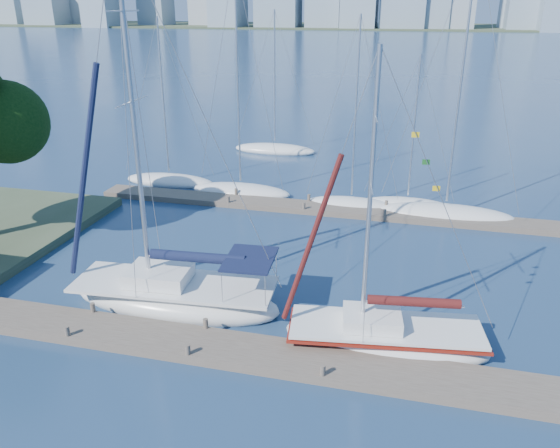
# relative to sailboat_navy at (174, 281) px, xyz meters

# --- Properties ---
(ground) EXTENTS (700.00, 700.00, 0.00)m
(ground) POSITION_rel_sailboat_navy_xyz_m (2.19, -2.85, -1.18)
(ground) COLOR navy
(ground) RESTS_ON ground
(near_dock) EXTENTS (26.00, 2.00, 0.40)m
(near_dock) POSITION_rel_sailboat_navy_xyz_m (2.19, -2.85, -0.98)
(near_dock) COLOR brown
(near_dock) RESTS_ON ground
(far_dock) EXTENTS (30.00, 1.80, 0.36)m
(far_dock) POSITION_rel_sailboat_navy_xyz_m (4.19, 13.15, -1.00)
(far_dock) COLOR brown
(far_dock) RESTS_ON ground
(far_shore) EXTENTS (800.00, 100.00, 1.50)m
(far_shore) POSITION_rel_sailboat_navy_xyz_m (2.19, 317.15, -1.18)
(far_shore) COLOR #38472D
(far_shore) RESTS_ON ground
(sailboat_navy) EXTENTS (9.64, 3.77, 15.84)m
(sailboat_navy) POSITION_rel_sailboat_navy_xyz_m (0.00, 0.00, 0.00)
(sailboat_navy) COLOR white
(sailboat_navy) RESTS_ON ground
(sailboat_maroon) EXTENTS (8.12, 3.61, 11.71)m
(sailboat_maroon) POSITION_rel_sailboat_navy_xyz_m (9.12, -0.88, -0.25)
(sailboat_maroon) COLOR white
(sailboat_maroon) RESTS_ON ground
(bg_boat_0) EXTENTS (6.90, 2.49, 11.91)m
(bg_boat_0) POSITION_rel_sailboat_navy_xyz_m (-7.67, 16.13, -0.93)
(bg_boat_0) COLOR white
(bg_boat_0) RESTS_ON ground
(bg_boat_1) EXTENTS (7.40, 4.49, 15.24)m
(bg_boat_1) POSITION_rel_sailboat_navy_xyz_m (-1.83, 15.04, -0.88)
(bg_boat_1) COLOR white
(bg_boat_1) RESTS_ON ground
(bg_boat_2) EXTENTS (5.91, 1.98, 12.11)m
(bg_boat_2) POSITION_rel_sailboat_navy_xyz_m (5.93, 14.30, -0.93)
(bg_boat_2) COLOR white
(bg_boat_2) RESTS_ON ground
(bg_boat_3) EXTENTS (5.98, 2.74, 9.85)m
(bg_boat_3) POSITION_rel_sailboat_navy_xyz_m (9.47, 15.12, -0.96)
(bg_boat_3) COLOR white
(bg_boat_3) RESTS_ON ground
(bg_boat_4) EXTENTS (8.65, 4.50, 16.06)m
(bg_boat_4) POSITION_rel_sailboat_navy_xyz_m (11.81, 13.88, -0.87)
(bg_boat_4) COLOR white
(bg_boat_4) RESTS_ON ground
(bg_boat_6) EXTENTS (7.56, 3.11, 12.26)m
(bg_boat_6) POSITION_rel_sailboat_navy_xyz_m (-2.47, 26.95, -0.92)
(bg_boat_6) COLOR white
(bg_boat_6) RESTS_ON ground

